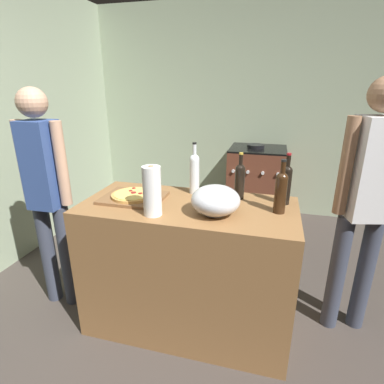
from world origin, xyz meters
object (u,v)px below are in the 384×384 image
(paper_towel_roll, at_px, (152,191))
(stove, at_px, (256,185))
(wine_bottle_clear, at_px, (194,172))
(wine_bottle_amber, at_px, (240,179))
(wine_bottle_dark, at_px, (281,190))
(person_in_stripes, at_px, (47,190))
(mixing_bowl, at_px, (216,200))
(pizza, at_px, (133,195))
(wine_bottle_green, at_px, (286,182))
(person_in_red, at_px, (366,197))

(paper_towel_roll, distance_m, stove, 2.27)
(wine_bottle_clear, bearing_deg, wine_bottle_amber, -4.27)
(wine_bottle_amber, distance_m, stove, 1.83)
(wine_bottle_dark, distance_m, wine_bottle_clear, 0.61)
(stove, distance_m, person_in_stripes, 2.43)
(mixing_bowl, bearing_deg, pizza, 169.66)
(paper_towel_roll, bearing_deg, wine_bottle_green, 27.17)
(pizza, relative_size, wine_bottle_clear, 0.80)
(pizza, bearing_deg, paper_towel_roll, -42.77)
(paper_towel_roll, bearing_deg, stove, 77.40)
(stove, bearing_deg, person_in_stripes, -124.69)
(wine_bottle_amber, xyz_separation_m, stove, (0.02, 1.74, -0.59))
(paper_towel_roll, height_order, wine_bottle_clear, wine_bottle_clear)
(person_in_stripes, bearing_deg, stove, 55.31)
(wine_bottle_dark, xyz_separation_m, person_in_stripes, (-1.59, -0.05, -0.12))
(mixing_bowl, bearing_deg, stove, 86.43)
(mixing_bowl, bearing_deg, wine_bottle_green, 35.65)
(mixing_bowl, height_order, wine_bottle_amber, wine_bottle_amber)
(wine_bottle_amber, bearing_deg, pizza, -163.66)
(person_in_red, bearing_deg, wine_bottle_clear, -177.87)
(stove, distance_m, person_in_red, 1.91)
(paper_towel_roll, xyz_separation_m, wine_bottle_green, (0.74, 0.38, -0.00))
(wine_bottle_green, bearing_deg, wine_bottle_amber, 176.07)
(wine_bottle_clear, bearing_deg, mixing_bowl, -57.02)
(mixing_bowl, relative_size, stove, 0.30)
(pizza, bearing_deg, wine_bottle_dark, 1.29)
(wine_bottle_amber, distance_m, person_in_red, 0.79)
(person_in_stripes, bearing_deg, person_in_red, 7.75)
(pizza, height_order, wine_bottle_green, wine_bottle_green)
(person_in_stripes, xyz_separation_m, person_in_red, (2.11, 0.29, 0.05))
(stove, bearing_deg, paper_towel_roll, -102.60)
(paper_towel_roll, xyz_separation_m, wine_bottle_amber, (0.45, 0.40, -0.01))
(person_in_red, bearing_deg, stove, 114.28)
(wine_bottle_amber, relative_size, person_in_stripes, 0.19)
(paper_towel_roll, distance_m, wine_bottle_dark, 0.75)
(pizza, distance_m, mixing_bowl, 0.58)
(pizza, xyz_separation_m, wine_bottle_clear, (0.36, 0.22, 0.12))
(wine_bottle_clear, height_order, person_in_red, person_in_red)
(wine_bottle_clear, height_order, person_in_stripes, person_in_stripes)
(person_in_stripes, bearing_deg, pizza, 2.22)
(wine_bottle_clear, bearing_deg, person_in_stripes, -166.37)
(paper_towel_roll, height_order, person_in_red, person_in_red)
(mixing_bowl, distance_m, wine_bottle_amber, 0.32)
(wine_bottle_clear, distance_m, stove, 1.85)
(paper_towel_roll, relative_size, wine_bottle_clear, 0.83)
(wine_bottle_clear, bearing_deg, stove, 78.82)
(paper_towel_roll, bearing_deg, pizza, 137.23)
(person_in_stripes, bearing_deg, wine_bottle_green, 7.14)
(paper_towel_roll, relative_size, person_in_red, 0.17)
(wine_bottle_amber, relative_size, person_in_red, 0.18)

